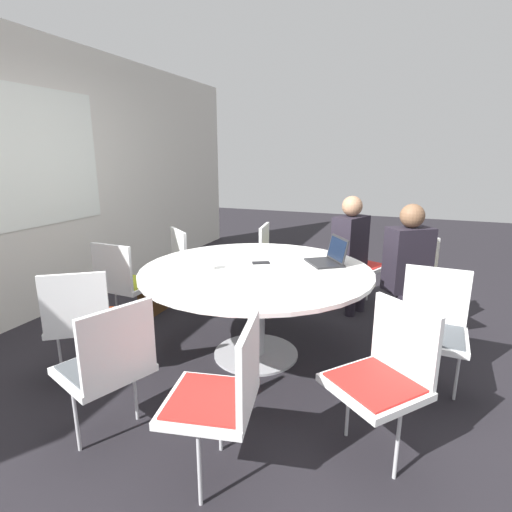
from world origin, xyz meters
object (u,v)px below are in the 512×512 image
object	(u,v)px
chair_4	(124,279)
coffee_cup	(210,264)
laptop	(330,257)
chair_9	(433,322)
person_1	(351,246)
chair_2	(275,257)
chair_0	(425,280)
person_0	(409,263)
chair_5	(80,316)
chair_1	(355,259)
chair_7	(223,391)
chair_8	(385,370)
handbag	(155,298)
chair_3	(191,261)
cell_phone	(261,263)
chair_6	(108,361)

from	to	relation	value
chair_4	coffee_cup	world-z (taller)	chair_4
laptop	chair_9	bearing A→B (deg)	29.39
chair_9	person_1	distance (m)	1.44
chair_2	coffee_cup	distance (m)	1.42
chair_0	person_0	distance (m)	0.32
chair_5	chair_1	bearing A→B (deg)	20.07
chair_7	chair_9	bearing A→B (deg)	-49.29
chair_8	coffee_cup	xyz separation A→B (m)	(0.63, 1.34, 0.28)
handbag	chair_3	bearing A→B (deg)	-45.95
chair_7	coffee_cup	world-z (taller)	chair_7
chair_8	handbag	world-z (taller)	chair_8
chair_0	chair_4	xyz separation A→B (m)	(-0.96, 2.52, 0.00)
cell_phone	chair_2	bearing A→B (deg)	12.30
chair_9	chair_1	bearing A→B (deg)	-60.86
chair_8	laptop	world-z (taller)	laptop
person_1	coffee_cup	distance (m)	1.62
chair_2	chair_6	xyz separation A→B (m)	(-2.47, 0.13, 0.00)
chair_2	handbag	world-z (taller)	chair_2
chair_4	handbag	world-z (taller)	chair_4
chair_4	cell_phone	size ratio (longest dim) A/B	5.37
chair_0	chair_9	distance (m)	0.98
chair_5	chair_7	xyz separation A→B (m)	(-0.45, -1.32, 0.00)
chair_2	coffee_cup	size ratio (longest dim) A/B	9.52
person_1	coffee_cup	world-z (taller)	person_1
chair_5	person_0	xyz separation A→B (m)	(1.55, -2.10, 0.20)
chair_7	chair_8	size ratio (longest dim) A/B	1.00
chair_5	handbag	size ratio (longest dim) A/B	2.34
chair_0	person_1	bearing A→B (deg)	-55.15
person_0	cell_phone	distance (m)	1.27
chair_5	chair_7	world-z (taller)	same
cell_phone	person_1	bearing A→B (deg)	-28.21
chair_3	chair_7	xyz separation A→B (m)	(-2.00, -1.34, 0.00)
chair_1	cell_phone	world-z (taller)	chair_1
chair_3	chair_0	bearing A→B (deg)	44.82
chair_3	person_0	size ratio (longest dim) A/B	0.71
chair_4	cell_phone	bearing A→B (deg)	10.20
chair_2	chair_4	distance (m)	1.61
chair_4	person_0	distance (m)	2.50
chair_3	chair_2	bearing A→B (deg)	72.15
chair_3	handbag	size ratio (longest dim) A/B	2.34
chair_4	person_0	world-z (taller)	person_0
person_0	coffee_cup	world-z (taller)	person_0
chair_2	chair_8	world-z (taller)	same
chair_4	chair_9	bearing A→B (deg)	2.81
handbag	chair_2	bearing A→B (deg)	-54.00
cell_phone	chair_0	bearing A→B (deg)	-57.39
chair_7	laptop	size ratio (longest dim) A/B	2.15
chair_7	chair_8	world-z (taller)	same
chair_2	chair_3	size ratio (longest dim) A/B	1.00
chair_8	handbag	size ratio (longest dim) A/B	2.34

